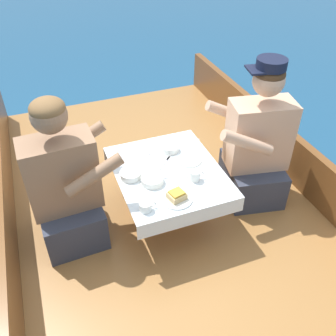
# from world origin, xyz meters

# --- Properties ---
(ground_plane) EXTENTS (60.00, 60.00, 0.00)m
(ground_plane) POSITION_xyz_m (0.00, 0.00, 0.00)
(ground_plane) COLOR navy
(boat_deck) EXTENTS (2.07, 3.43, 0.26)m
(boat_deck) POSITION_xyz_m (0.00, 0.00, 0.13)
(boat_deck) COLOR #9E6B38
(boat_deck) RESTS_ON ground_plane
(gunwale_port) EXTENTS (0.06, 3.43, 0.35)m
(gunwale_port) POSITION_xyz_m (-1.01, 0.00, 0.44)
(gunwale_port) COLOR brown
(gunwale_port) RESTS_ON boat_deck
(gunwale_starboard) EXTENTS (0.06, 3.43, 0.35)m
(gunwale_starboard) POSITION_xyz_m (1.01, 0.00, 0.44)
(gunwale_starboard) COLOR brown
(gunwale_starboard) RESTS_ON boat_deck
(cockpit_table) EXTENTS (0.65, 0.78, 0.37)m
(cockpit_table) POSITION_xyz_m (0.00, -0.06, 0.59)
(cockpit_table) COLOR #B2B2B7
(cockpit_table) RESTS_ON boat_deck
(person_port) EXTENTS (0.54, 0.46, 0.96)m
(person_port) POSITION_xyz_m (-0.62, -0.02, 0.64)
(person_port) COLOR #333847
(person_port) RESTS_ON boat_deck
(person_starboard) EXTENTS (0.58, 0.52, 1.01)m
(person_starboard) POSITION_xyz_m (0.62, -0.07, 0.66)
(person_starboard) COLOR #333847
(person_starboard) RESTS_ON boat_deck
(plate_sandwich) EXTENTS (0.18, 0.18, 0.01)m
(plate_sandwich) POSITION_xyz_m (-0.05, -0.33, 0.63)
(plate_sandwich) COLOR silver
(plate_sandwich) RESTS_ON cockpit_table
(plate_bread) EXTENTS (0.16, 0.16, 0.01)m
(plate_bread) POSITION_xyz_m (0.17, -0.01, 0.63)
(plate_bread) COLOR silver
(plate_bread) RESTS_ON cockpit_table
(sandwich) EXTENTS (0.11, 0.10, 0.05)m
(sandwich) POSITION_xyz_m (-0.05, -0.33, 0.66)
(sandwich) COLOR tan
(sandwich) RESTS_ON plate_sandwich
(bowl_port_near) EXTENTS (0.12, 0.12, 0.04)m
(bowl_port_near) POSITION_xyz_m (0.09, 0.14, 0.65)
(bowl_port_near) COLOR silver
(bowl_port_near) RESTS_ON cockpit_table
(bowl_starboard_near) EXTENTS (0.13, 0.13, 0.04)m
(bowl_starboard_near) POSITION_xyz_m (-0.24, -0.04, 0.65)
(bowl_starboard_near) COLOR silver
(bowl_starboard_near) RESTS_ON cockpit_table
(bowl_center_far) EXTENTS (0.14, 0.14, 0.04)m
(bowl_center_far) POSITION_xyz_m (-0.13, -0.14, 0.65)
(bowl_center_far) COLOR silver
(bowl_center_far) RESTS_ON cockpit_table
(coffee_cup_port) EXTENTS (0.10, 0.07, 0.05)m
(coffee_cup_port) POSITION_xyz_m (-0.24, -0.35, 0.65)
(coffee_cup_port) COLOR silver
(coffee_cup_port) RESTS_ON cockpit_table
(coffee_cup_starboard) EXTENTS (0.09, 0.06, 0.07)m
(coffee_cup_starboard) POSITION_xyz_m (0.12, -0.20, 0.66)
(coffee_cup_starboard) COLOR silver
(coffee_cup_starboard) RESTS_ON cockpit_table
(utensil_spoon_center) EXTENTS (0.12, 0.14, 0.01)m
(utensil_spoon_center) POSITION_xyz_m (-0.03, 0.12, 0.63)
(utensil_spoon_center) COLOR silver
(utensil_spoon_center) RESTS_ON cockpit_table
(utensil_fork_starboard) EXTENTS (0.14, 0.13, 0.00)m
(utensil_fork_starboard) POSITION_xyz_m (0.02, 0.03, 0.63)
(utensil_fork_starboard) COLOR silver
(utensil_fork_starboard) RESTS_ON cockpit_table
(utensil_knife_port) EXTENTS (0.16, 0.09, 0.00)m
(utensil_knife_port) POSITION_xyz_m (0.25, 0.22, 0.63)
(utensil_knife_port) COLOR silver
(utensil_knife_port) RESTS_ON cockpit_table
(utensil_spoon_port) EXTENTS (0.17, 0.06, 0.01)m
(utensil_spoon_port) POSITION_xyz_m (-0.01, -0.13, 0.63)
(utensil_spoon_port) COLOR silver
(utensil_spoon_port) RESTS_ON cockpit_table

